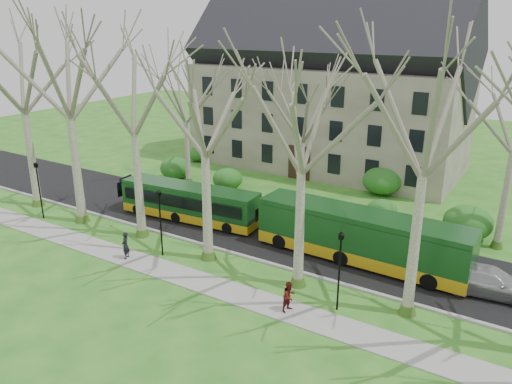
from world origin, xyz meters
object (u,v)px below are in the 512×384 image
Objects in this scene: bus_lead at (190,202)px; pedestrian_b at (289,296)px; bus_follow at (361,236)px; sedan at (490,281)px; pedestrian_a at (125,245)px.

bus_lead is 6.65× the size of pedestrian_b.
bus_follow reaches higher than pedestrian_b.
sedan is at bearing 0.56° from bus_follow.
bus_lead is 7.23m from pedestrian_a.
pedestrian_b is (-1.01, -7.32, -0.83)m from bus_follow.
sedan is at bearing -4.57° from bus_lead.
pedestrian_b is at bearing 69.28° from pedestrian_a.
sedan is at bearing -34.97° from pedestrian_b.
bus_follow is 2.51× the size of sedan.
bus_lead is at bearing 82.67° from sedan.
bus_lead reaches higher than pedestrian_b.
pedestrian_b is (-8.48, -7.20, 0.06)m from sedan.
pedestrian_b is (11.55, 0.12, -0.05)m from pedestrian_a.
sedan is (20.69, 0.14, -0.60)m from bus_lead.
bus_follow reaches higher than bus_lead.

